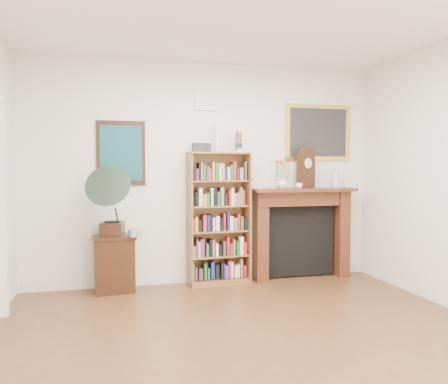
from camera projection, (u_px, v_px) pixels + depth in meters
name	position (u px, v px, depth m)	size (l,w,h in m)	color
room	(275.00, 177.00, 3.16)	(4.51, 5.01, 2.81)	#522F18
teal_poster	(121.00, 153.00, 5.29)	(0.58, 0.04, 0.78)	black
small_picture	(206.00, 98.00, 5.51)	(0.26, 0.04, 0.30)	white
gilt_painting	(318.00, 133.00, 5.90)	(0.95, 0.04, 0.75)	gold
bookshelf	(219.00, 211.00, 5.48)	(0.79, 0.33, 1.92)	brown
side_cabinet	(114.00, 264.00, 5.16)	(0.49, 0.36, 0.67)	black
fireplace	(301.00, 225.00, 5.82)	(1.44, 0.39, 1.20)	#471B10
gramophone	(112.00, 197.00, 5.02)	(0.62, 0.72, 0.83)	black
cd_stack	(134.00, 233.00, 5.07)	(0.12, 0.12, 0.08)	#A5A5B0
mantel_clock	(306.00, 169.00, 5.72)	(0.26, 0.20, 0.52)	black
flower_vase	(282.00, 183.00, 5.66)	(0.15, 0.15, 0.15)	silver
teacup	(299.00, 186.00, 5.66)	(0.09, 0.09, 0.07)	white
bottle_left	(335.00, 179.00, 5.84)	(0.07, 0.07, 0.24)	silver
bottle_right	(339.00, 180.00, 5.91)	(0.06, 0.06, 0.20)	silver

